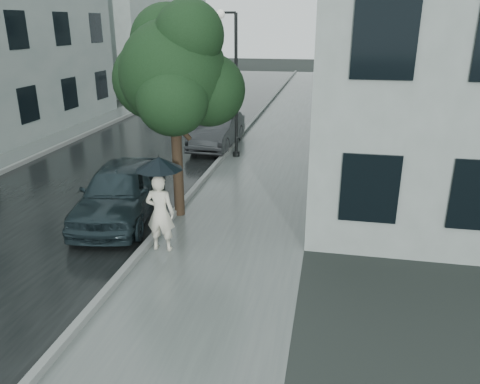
% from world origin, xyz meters
% --- Properties ---
extents(ground, '(120.00, 120.00, 0.00)m').
position_xyz_m(ground, '(0.00, 0.00, 0.00)').
color(ground, black).
rests_on(ground, ground).
extents(sidewalk, '(3.50, 60.00, 0.01)m').
position_xyz_m(sidewalk, '(0.25, 12.00, 0.00)').
color(sidewalk, slate).
rests_on(sidewalk, ground).
extents(kerb_near, '(0.15, 60.00, 0.15)m').
position_xyz_m(kerb_near, '(-1.57, 12.00, 0.07)').
color(kerb_near, slate).
rests_on(kerb_near, ground).
extents(asphalt_road, '(6.85, 60.00, 0.00)m').
position_xyz_m(asphalt_road, '(-5.08, 12.00, 0.00)').
color(asphalt_road, black).
rests_on(asphalt_road, ground).
extents(kerb_far, '(0.15, 60.00, 0.15)m').
position_xyz_m(kerb_far, '(-8.57, 12.00, 0.07)').
color(kerb_far, slate).
rests_on(kerb_far, ground).
extents(sidewalk_far, '(1.70, 60.00, 0.01)m').
position_xyz_m(sidewalk_far, '(-9.50, 12.00, 0.00)').
color(sidewalk_far, '#4C5451').
rests_on(sidewalk_far, ground).
extents(building_near, '(7.02, 36.00, 9.00)m').
position_xyz_m(building_near, '(5.47, 19.50, 4.50)').
color(building_near, '#8F9D98').
rests_on(building_near, ground).
extents(building_far_b, '(7.02, 18.00, 8.00)m').
position_xyz_m(building_far_b, '(-13.77, 30.00, 4.00)').
color(building_far_b, '#8F9D98').
rests_on(building_far_b, ground).
extents(pedestrian, '(0.66, 0.44, 1.78)m').
position_xyz_m(pedestrian, '(-1.20, 0.95, 0.90)').
color(pedestrian, beige).
rests_on(pedestrian, sidewalk).
extents(umbrella, '(1.38, 1.38, 1.31)m').
position_xyz_m(umbrella, '(-1.16, 0.95, 2.05)').
color(umbrella, black).
rests_on(umbrella, ground).
extents(street_tree, '(3.44, 3.13, 5.43)m').
position_xyz_m(street_tree, '(-1.45, 3.10, 3.75)').
color(street_tree, '#332619').
rests_on(street_tree, ground).
extents(lamp_post, '(0.85, 0.32, 5.33)m').
position_xyz_m(lamp_post, '(-1.28, 9.00, 3.04)').
color(lamp_post, black).
rests_on(lamp_post, ground).
extents(car_near, '(2.36, 4.56, 1.48)m').
position_xyz_m(car_near, '(-2.88, 2.52, 0.75)').
color(car_near, '#19272B').
rests_on(car_near, ground).
extents(car_far, '(1.55, 4.23, 1.39)m').
position_xyz_m(car_far, '(-2.20, 10.31, 0.70)').
color(car_far, '#242729').
rests_on(car_far, ground).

